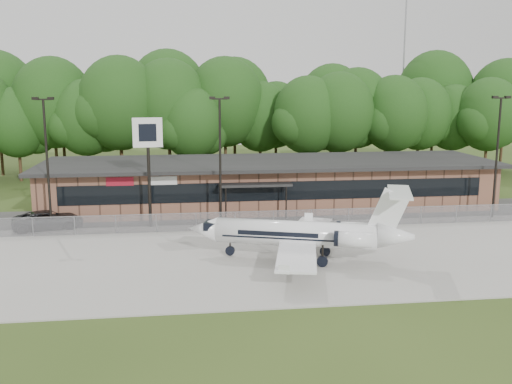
{
  "coord_description": "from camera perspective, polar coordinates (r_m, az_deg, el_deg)",
  "views": [
    {
      "loc": [
        -7.87,
        -27.59,
        11.05
      ],
      "look_at": [
        -2.76,
        12.0,
        3.58
      ],
      "focal_mm": 40.0,
      "sensor_mm": 36.0,
      "label": 1
    }
  ],
  "objects": [
    {
      "name": "ground",
      "position": [
        30.75,
        8.14,
        -10.58
      ],
      "size": [
        160.0,
        160.0,
        0.0
      ],
      "primitive_type": "plane",
      "color": "#2F4418",
      "rests_on": "ground"
    },
    {
      "name": "business_jet",
      "position": [
        36.28,
        4.78,
        -4.29
      ],
      "size": [
        14.37,
        12.87,
        4.89
      ],
      "rotation": [
        0.0,
        0.0,
        -0.32
      ],
      "color": "white",
      "rests_on": "ground"
    },
    {
      "name": "treeline",
      "position": [
        70.13,
        -0.91,
        7.7
      ],
      "size": [
        72.0,
        12.0,
        15.0
      ],
      "primitive_type": null,
      "color": "#173912",
      "rests_on": "ground"
    },
    {
      "name": "parking_lot",
      "position": [
        49.0,
        2.09,
        -2.4
      ],
      "size": [
        50.0,
        9.0,
        0.06
      ],
      "primitive_type": "cube",
      "color": "#383835",
      "rests_on": "ground"
    },
    {
      "name": "terminal",
      "position": [
        52.88,
        1.31,
        0.94
      ],
      "size": [
        41.0,
        11.65,
        4.3
      ],
      "color": "brown",
      "rests_on": "ground"
    },
    {
      "name": "apron",
      "position": [
        38.08,
        4.93,
        -6.25
      ],
      "size": [
        64.0,
        18.0,
        0.08
      ],
      "primitive_type": "cube",
      "color": "#9E9B93",
      "rests_on": "ground"
    },
    {
      "name": "light_pole_left",
      "position": [
        45.52,
        -20.2,
        3.55
      ],
      "size": [
        1.55,
        0.3,
        10.23
      ],
      "color": "black",
      "rests_on": "ground"
    },
    {
      "name": "light_pole_mid",
      "position": [
        44.48,
        -3.61,
        4.03
      ],
      "size": [
        1.55,
        0.3,
        10.23
      ],
      "color": "black",
      "rests_on": "ground"
    },
    {
      "name": "suv",
      "position": [
        47.28,
        -20.08,
        -2.65
      ],
      "size": [
        5.76,
        3.71,
        1.48
      ],
      "primitive_type": "imported",
      "rotation": [
        0.0,
        0.0,
        1.82
      ],
      "color": "#27282A",
      "rests_on": "ground"
    },
    {
      "name": "radio_mast",
      "position": [
        81.29,
        14.49,
        11.3
      ],
      "size": [
        0.2,
        0.2,
        25.0
      ],
      "primitive_type": "cylinder",
      "color": "gray",
      "rests_on": "ground"
    },
    {
      "name": "pole_sign",
      "position": [
        44.69,
        -10.76,
        4.72
      ],
      "size": [
        2.28,
        0.48,
        8.64
      ],
      "rotation": [
        0.0,
        0.0,
        0.1
      ],
      "color": "black",
      "rests_on": "ground"
    },
    {
      "name": "fence",
      "position": [
        44.52,
        3.04,
        -2.76
      ],
      "size": [
        46.0,
        0.04,
        1.52
      ],
      "color": "gray",
      "rests_on": "ground"
    },
    {
      "name": "light_pole_right",
      "position": [
        51.38,
        22.99,
        4.09
      ],
      "size": [
        1.55,
        0.3,
        10.23
      ],
      "color": "black",
      "rests_on": "ground"
    }
  ]
}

